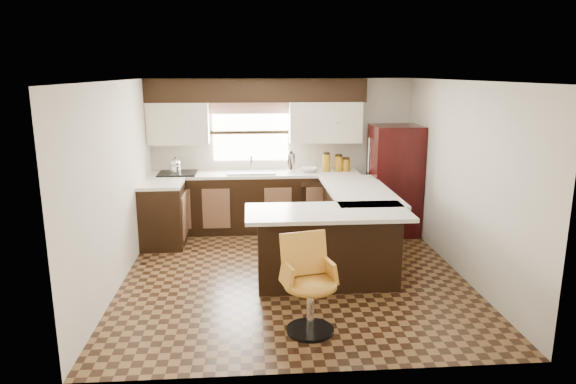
{
  "coord_description": "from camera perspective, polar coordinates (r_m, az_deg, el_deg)",
  "views": [
    {
      "loc": [
        -0.53,
        -6.08,
        2.51
      ],
      "look_at": [
        -0.03,
        0.45,
        0.96
      ],
      "focal_mm": 32.0,
      "sensor_mm": 36.0,
      "label": 1
    }
  ],
  "objects": [
    {
      "name": "soffit",
      "position": [
        8.11,
        -3.52,
        11.22
      ],
      "size": [
        3.4,
        0.35,
        0.36
      ],
      "primitive_type": "cube",
      "color": "black",
      "rests_on": "wall_back"
    },
    {
      "name": "kettle",
      "position": [
        8.16,
        -12.39,
        2.97
      ],
      "size": [
        0.18,
        0.18,
        0.24
      ],
      "primitive_type": null,
      "color": "silver",
      "rests_on": "cooktop"
    },
    {
      "name": "counter_back",
      "position": [
        8.13,
        -3.73,
        2.01
      ],
      "size": [
        3.3,
        0.6,
        0.04
      ],
      "primitive_type": "cube",
      "color": "silver",
      "rests_on": "base_cab_back"
    },
    {
      "name": "bar_chair",
      "position": [
        5.05,
        2.52,
        -10.39
      ],
      "size": [
        0.62,
        0.62,
        0.97
      ],
      "primitive_type": null,
      "rotation": [
        0.0,
        0.0,
        0.24
      ],
      "color": "gold",
      "rests_on": "floor"
    },
    {
      "name": "upper_cab_left",
      "position": [
        8.21,
        -12.09,
        7.48
      ],
      "size": [
        0.94,
        0.35,
        0.64
      ],
      "primitive_type": "cube",
      "color": "beige",
      "rests_on": "wall_back"
    },
    {
      "name": "peninsula_return",
      "position": [
        6.15,
        4.38,
        -6.3
      ],
      "size": [
        1.65,
        0.6,
        0.9
      ],
      "primitive_type": "cube",
      "color": "black",
      "rests_on": "floor"
    },
    {
      "name": "cooktop",
      "position": [
        8.18,
        -12.17,
        2.05
      ],
      "size": [
        0.58,
        0.5,
        0.02
      ],
      "primitive_type": "cube",
      "color": "black",
      "rests_on": "counter_back"
    },
    {
      "name": "base_cab_back",
      "position": [
        8.24,
        -3.68,
        -1.21
      ],
      "size": [
        3.3,
        0.6,
        0.9
      ],
      "primitive_type": "cube",
      "color": "black",
      "rests_on": "floor"
    },
    {
      "name": "canister_large",
      "position": [
        8.21,
        4.27,
        3.25
      ],
      "size": [
        0.12,
        0.12,
        0.28
      ],
      "primitive_type": "cylinder",
      "color": "#9B6D13",
      "rests_on": "counter_back"
    },
    {
      "name": "upper_cab_right",
      "position": [
        8.23,
        4.14,
        7.75
      ],
      "size": [
        1.14,
        0.35,
        0.64
      ],
      "primitive_type": "cube",
      "color": "beige",
      "rests_on": "wall_back"
    },
    {
      "name": "valance",
      "position": [
        8.24,
        -4.21,
        9.29
      ],
      "size": [
        1.3,
        0.06,
        0.18
      ],
      "primitive_type": "cube",
      "color": "#D19B93",
      "rests_on": "wall_back"
    },
    {
      "name": "counter_left",
      "position": [
        7.6,
        -13.89,
        0.85
      ],
      "size": [
        0.6,
        0.7,
        0.04
      ],
      "primitive_type": "cube",
      "color": "silver",
      "rests_on": "base_cab_left"
    },
    {
      "name": "counter_pen_long",
      "position": [
        7.04,
        7.88,
        0.15
      ],
      "size": [
        0.84,
        1.95,
        0.04
      ],
      "primitive_type": "cube",
      "color": "silver",
      "rests_on": "peninsula_long"
    },
    {
      "name": "mixing_bowl",
      "position": [
        8.18,
        2.27,
        2.49
      ],
      "size": [
        0.29,
        0.29,
        0.07
      ],
      "primitive_type": "imported",
      "rotation": [
        0.0,
        0.0,
        -0.02
      ],
      "color": "white",
      "rests_on": "counter_back"
    },
    {
      "name": "canister_small",
      "position": [
        8.28,
        6.46,
        2.98
      ],
      "size": [
        0.12,
        0.12,
        0.19
      ],
      "primitive_type": "cylinder",
      "color": "#9B6D13",
      "rests_on": "counter_back"
    },
    {
      "name": "sink",
      "position": [
        8.1,
        -4.09,
        2.24
      ],
      "size": [
        0.75,
        0.45,
        0.03
      ],
      "primitive_type": "cube",
      "color": "#B2B2B7",
      "rests_on": "counter_back"
    },
    {
      "name": "wall_front",
      "position": [
        4.13,
        3.28,
        -5.22
      ],
      "size": [
        4.4,
        0.0,
        4.4
      ],
      "primitive_type": "plane",
      "rotation": [
        -1.57,
        0.0,
        0.0
      ],
      "color": "beige",
      "rests_on": "floor"
    },
    {
      "name": "wall_right",
      "position": [
        6.75,
        18.67,
        1.4
      ],
      "size": [
        0.0,
        4.4,
        4.4
      ],
      "primitive_type": "plane",
      "rotation": [
        1.57,
        0.0,
        -1.57
      ],
      "color": "beige",
      "rests_on": "floor"
    },
    {
      "name": "window_pane",
      "position": [
        8.31,
        -4.17,
        6.63
      ],
      "size": [
        1.2,
        0.02,
        0.9
      ],
      "primitive_type": "cube",
      "color": "white",
      "rests_on": "wall_back"
    },
    {
      "name": "wall_back",
      "position": [
        8.4,
        -0.71,
        4.32
      ],
      "size": [
        4.4,
        0.0,
        4.4
      ],
      "primitive_type": "plane",
      "rotation": [
        1.57,
        0.0,
        0.0
      ],
      "color": "beige",
      "rests_on": "floor"
    },
    {
      "name": "peninsula_long",
      "position": [
        7.15,
        7.36,
        -3.55
      ],
      "size": [
        0.6,
        1.95,
        0.9
      ],
      "primitive_type": "cube",
      "color": "black",
      "rests_on": "floor"
    },
    {
      "name": "canister_med",
      "position": [
        8.25,
        5.63,
        3.15
      ],
      "size": [
        0.13,
        0.13,
        0.24
      ],
      "primitive_type": "cylinder",
      "color": "#9B6D13",
      "rests_on": "counter_back"
    },
    {
      "name": "counter_pen_return",
      "position": [
        5.92,
        4.4,
        -2.29
      ],
      "size": [
        1.89,
        0.84,
        0.04
      ],
      "primitive_type": "cube",
      "color": "silver",
      "rests_on": "peninsula_return"
    },
    {
      "name": "percolator",
      "position": [
        8.13,
        0.32,
        3.28
      ],
      "size": [
        0.14,
        0.14,
        0.3
      ],
      "primitive_type": "cylinder",
      "color": "silver",
      "rests_on": "counter_back"
    },
    {
      "name": "refrigerator",
      "position": [
        8.16,
        11.7,
        1.3
      ],
      "size": [
        0.73,
        0.7,
        1.71
      ],
      "primitive_type": "cube",
      "color": "black",
      "rests_on": "floor"
    },
    {
      "name": "floor",
      "position": [
        6.59,
        0.58,
        -9.07
      ],
      "size": [
        4.4,
        4.4,
        0.0
      ],
      "primitive_type": "plane",
      "color": "#49301A",
      "rests_on": "ground"
    },
    {
      "name": "base_cab_left",
      "position": [
        7.71,
        -13.7,
        -2.58
      ],
      "size": [
        0.6,
        0.7,
        0.9
      ],
      "primitive_type": "cube",
      "color": "black",
      "rests_on": "floor"
    },
    {
      "name": "wall_left",
      "position": [
        6.41,
        -18.45,
        0.82
      ],
      "size": [
        0.0,
        4.4,
        4.4
      ],
      "primitive_type": "plane",
      "rotation": [
        1.57,
        0.0,
        1.57
      ],
      "color": "beige",
      "rests_on": "floor"
    },
    {
      "name": "ceiling",
      "position": [
        6.1,
        0.64,
        12.27
      ],
      "size": [
        4.4,
        4.4,
        0.0
      ],
      "primitive_type": "plane",
      "rotation": [
        3.14,
        0.0,
        0.0
      ],
      "color": "silver",
      "rests_on": "wall_back"
    },
    {
      "name": "dishwasher",
      "position": [
        8.04,
        3.5,
        -1.72
      ],
      "size": [
        0.58,
        0.03,
        0.78
      ],
      "primitive_type": "cube",
      "color": "black",
      "rests_on": "floor"
    }
  ]
}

